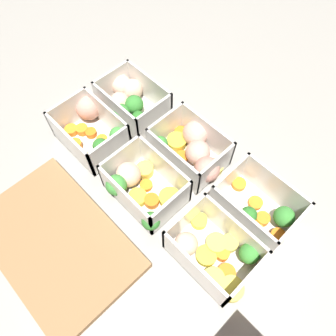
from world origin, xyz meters
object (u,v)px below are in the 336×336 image
(container_near_left, at_px, (260,209))
(container_near_right, at_px, (130,100))
(container_far_left, at_px, (214,253))
(container_far_right, at_px, (92,128))
(container_near_center, at_px, (193,150))
(container_far_center, at_px, (140,186))

(container_near_left, height_order, container_near_right, same)
(container_far_left, bearing_deg, container_far_right, -1.85)
(container_near_right, relative_size, container_far_left, 1.07)
(container_near_left, bearing_deg, container_far_right, 16.45)
(container_near_left, distance_m, container_near_center, 0.16)
(container_near_left, bearing_deg, container_near_right, -0.09)
(container_near_left, bearing_deg, container_far_left, 87.20)
(container_far_left, distance_m, container_far_right, 0.34)
(container_far_center, xyz_separation_m, container_far_right, (0.16, -0.02, 0.00))
(container_near_center, xyz_separation_m, container_far_center, (0.01, 0.12, -0.00))
(container_near_right, distance_m, container_far_left, 0.36)
(container_near_right, bearing_deg, container_near_center, -178.68)
(container_far_center, bearing_deg, container_near_left, -146.08)
(container_near_left, xyz_separation_m, container_near_center, (0.16, -0.00, 0.00))
(container_near_right, bearing_deg, container_far_right, 90.80)
(container_near_center, xyz_separation_m, container_far_left, (-0.16, 0.12, -0.00))
(container_near_left, height_order, container_far_center, same)
(container_near_right, bearing_deg, container_far_center, 144.23)
(container_near_center, bearing_deg, container_far_right, 30.71)
(container_near_left, height_order, container_far_left, same)
(container_near_left, xyz_separation_m, container_far_right, (0.34, 0.10, 0.00))
(container_near_right, xyz_separation_m, container_far_right, (-0.00, 0.10, -0.00))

